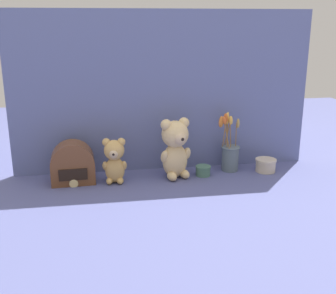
# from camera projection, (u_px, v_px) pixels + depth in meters

# --- Properties ---
(ground_plane) EXTENTS (4.00, 4.00, 0.00)m
(ground_plane) POSITION_uv_depth(u_px,v_px,m) (169.00, 179.00, 2.06)
(ground_plane) COLOR #4C5184
(backdrop_wall) EXTENTS (1.51, 0.02, 0.80)m
(backdrop_wall) POSITION_uv_depth(u_px,v_px,m) (163.00, 92.00, 2.10)
(backdrop_wall) COLOR slate
(backdrop_wall) RESTS_ON ground
(teddy_bear_large) EXTENTS (0.17, 0.15, 0.30)m
(teddy_bear_large) POSITION_uv_depth(u_px,v_px,m) (175.00, 147.00, 2.04)
(teddy_bear_large) COLOR #DBBC84
(teddy_bear_large) RESTS_ON ground
(teddy_bear_medium) EXTENTS (0.12, 0.11, 0.22)m
(teddy_bear_medium) POSITION_uv_depth(u_px,v_px,m) (114.00, 160.00, 1.98)
(teddy_bear_medium) COLOR tan
(teddy_bear_medium) RESTS_ON ground
(flower_vase) EXTENTS (0.12, 0.11, 0.31)m
(flower_vase) POSITION_uv_depth(u_px,v_px,m) (230.00, 153.00, 2.15)
(flower_vase) COLOR slate
(flower_vase) RESTS_ON ground
(vintage_radio) EXTENTS (0.21, 0.13, 0.20)m
(vintage_radio) POSITION_uv_depth(u_px,v_px,m) (73.00, 166.00, 1.99)
(vintage_radio) COLOR brown
(vintage_radio) RESTS_ON ground
(decorative_tin_tall) EXTENTS (0.11, 0.11, 0.07)m
(decorative_tin_tall) POSITION_uv_depth(u_px,v_px,m) (266.00, 165.00, 2.15)
(decorative_tin_tall) COLOR beige
(decorative_tin_tall) RESTS_ON ground
(decorative_tin_short) EXTENTS (0.08, 0.08, 0.05)m
(decorative_tin_short) POSITION_uv_depth(u_px,v_px,m) (203.00, 171.00, 2.10)
(decorative_tin_short) COLOR #47705B
(decorative_tin_short) RESTS_ON ground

